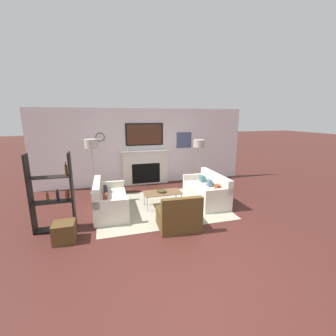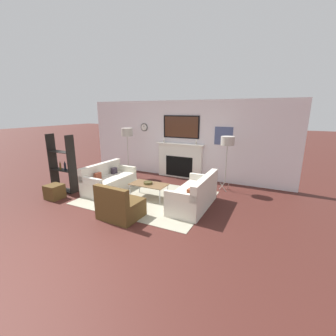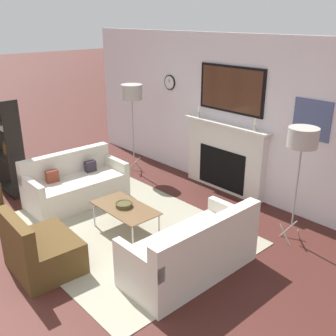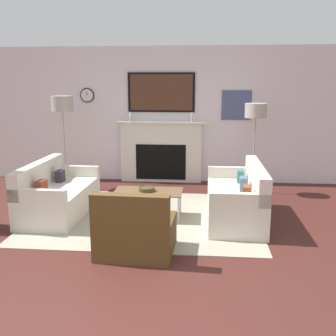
# 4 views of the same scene
# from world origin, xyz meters

# --- Properties ---
(fireplace_wall) EXTENTS (7.56, 0.28, 2.70)m
(fireplace_wall) POSITION_xyz_m (0.00, 4.98, 1.23)
(fireplace_wall) COLOR white
(fireplace_wall) RESTS_ON ground_plane
(area_rug) EXTENTS (3.35, 2.63, 0.01)m
(area_rug) POSITION_xyz_m (0.00, 2.66, 0.01)
(area_rug) COLOR #9F9A84
(area_rug) RESTS_ON ground_plane
(couch_left) EXTENTS (0.83, 1.64, 0.81)m
(couch_left) POSITION_xyz_m (-1.37, 2.66, 0.29)
(couch_left) COLOR beige
(couch_left) RESTS_ON ground_plane
(couch_right) EXTENTS (0.78, 1.69, 0.83)m
(couch_right) POSITION_xyz_m (1.37, 2.66, 0.30)
(couch_right) COLOR beige
(couch_right) RESTS_ON ground_plane
(armchair) EXTENTS (0.91, 0.78, 0.80)m
(armchair) POSITION_xyz_m (0.07, 1.35, 0.27)
(armchair) COLOR #523A1C
(armchair) RESTS_ON ground_plane
(coffee_table) EXTENTS (1.01, 0.55, 0.41)m
(coffee_table) POSITION_xyz_m (0.05, 2.65, 0.38)
(coffee_table) COLOR brown
(coffee_table) RESTS_ON ground_plane
(decorative_bowl) EXTENTS (0.25, 0.25, 0.06)m
(decorative_bowl) POSITION_xyz_m (0.02, 2.65, 0.44)
(decorative_bowl) COLOR #474021
(decorative_bowl) RESTS_ON coffee_table
(floor_lamp_left) EXTENTS (0.40, 0.40, 1.76)m
(floor_lamp_left) POSITION_xyz_m (-1.78, 4.22, 1.59)
(floor_lamp_left) COLOR #9E998E
(floor_lamp_left) RESTS_ON ground_plane
(floor_lamp_right) EXTENTS (0.39, 0.39, 1.64)m
(floor_lamp_right) POSITION_xyz_m (1.78, 4.22, 1.48)
(floor_lamp_right) COLOR #9E998E
(floor_lamp_right) RESTS_ON ground_plane
(shelf_unit) EXTENTS (0.84, 0.28, 1.70)m
(shelf_unit) POSITION_xyz_m (-2.50, 2.03, 0.78)
(shelf_unit) COLOR black
(shelf_unit) RESTS_ON ground_plane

